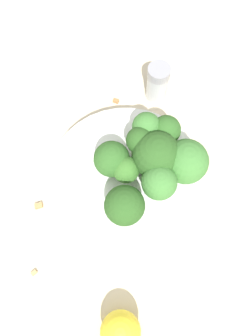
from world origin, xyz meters
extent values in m
plane|color=beige|center=(0.00, 0.00, 0.00)|extent=(3.00, 3.00, 0.00)
cylinder|color=white|center=(0.00, 0.00, 0.02)|extent=(0.20, 0.20, 0.03)
cylinder|color=#7A9E5B|center=(0.04, -0.01, 0.04)|extent=(0.02, 0.02, 0.02)
sphere|color=#28511E|center=(0.04, -0.01, 0.06)|extent=(0.05, 0.05, 0.05)
cylinder|color=#84AD66|center=(0.00, 0.00, 0.04)|extent=(0.01, 0.01, 0.02)
sphere|color=#386B28|center=(0.00, 0.00, 0.06)|extent=(0.03, 0.03, 0.03)
cylinder|color=#84AD66|center=(-0.05, 0.03, 0.05)|extent=(0.01, 0.01, 0.03)
sphere|color=#3D7533|center=(-0.05, 0.03, 0.07)|extent=(0.03, 0.03, 0.03)
cylinder|color=#84AD66|center=(-0.03, 0.02, 0.05)|extent=(0.02, 0.02, 0.03)
sphere|color=#28511E|center=(-0.03, 0.02, 0.07)|extent=(0.03, 0.03, 0.03)
cylinder|color=#7A9E5B|center=(0.02, 0.03, 0.05)|extent=(0.03, 0.03, 0.03)
sphere|color=#3D7533|center=(0.02, 0.03, 0.07)|extent=(0.04, 0.04, 0.04)
cylinder|color=#8EB770|center=(-0.04, 0.05, 0.05)|extent=(0.02, 0.02, 0.02)
sphere|color=#2D5B23|center=(-0.04, 0.05, 0.06)|extent=(0.04, 0.04, 0.04)
cylinder|color=#8EB770|center=(0.00, 0.07, 0.04)|extent=(0.02, 0.02, 0.02)
sphere|color=#3D7533|center=(0.00, 0.07, 0.07)|extent=(0.05, 0.05, 0.05)
cylinder|color=#8EB770|center=(-0.02, -0.02, 0.04)|extent=(0.02, 0.02, 0.02)
sphere|color=#2D5B23|center=(-0.02, -0.02, 0.06)|extent=(0.04, 0.04, 0.04)
cylinder|color=#8EB770|center=(-0.01, 0.04, 0.05)|extent=(0.02, 0.02, 0.02)
sphere|color=#28511E|center=(-0.01, 0.04, 0.07)|extent=(0.06, 0.06, 0.06)
cylinder|color=#B2B7BC|center=(-0.13, 0.06, 0.02)|extent=(0.03, 0.03, 0.05)
cylinder|color=gray|center=(-0.13, 0.06, 0.06)|extent=(0.03, 0.03, 0.01)
sphere|color=yellow|center=(0.17, -0.03, 0.02)|extent=(0.04, 0.04, 0.04)
cube|color=tan|center=(0.10, -0.12, 0.00)|extent=(0.01, 0.01, 0.01)
cube|color=#AD7F4C|center=(0.02, -0.12, 0.00)|extent=(0.01, 0.01, 0.01)
cube|color=olive|center=(-0.13, 0.00, 0.00)|extent=(0.01, 0.01, 0.01)
camera|label=1|loc=(0.13, -0.02, 0.42)|focal=35.00mm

